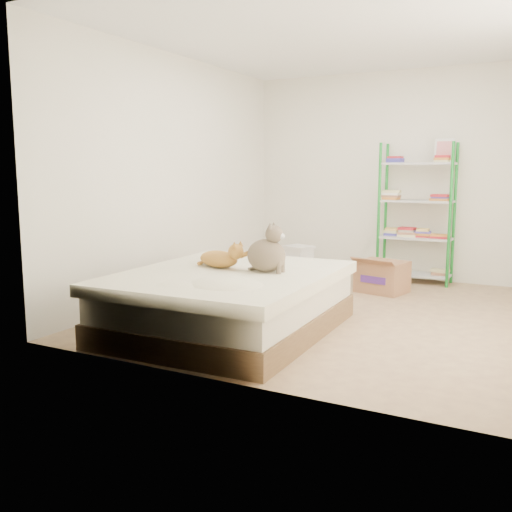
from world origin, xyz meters
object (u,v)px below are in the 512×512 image
Objects in this scene: white_bin at (299,260)px; cardboard_box at (382,276)px; bed at (229,301)px; grey_cat at (266,248)px; shelf_unit at (417,217)px; orange_cat at (219,257)px.

cardboard_box is at bearing -24.24° from white_bin.
grey_cat is (0.29, 0.13, 0.46)m from bed.
bed reaches higher than cardboard_box.
cardboard_box is (0.45, 2.03, -0.54)m from grey_cat.
white_bin is at bearing 12.63° from grey_cat.
cardboard_box is at bearing -17.49° from grey_cat.
bed is 0.56m from grey_cat.
cardboard_box is at bearing 69.55° from bed.
bed reaches higher than white_bin.
grey_cat is at bearing -89.30° from cardboard_box.
shelf_unit is 4.19× the size of white_bin.
shelf_unit is 1.61m from white_bin.
orange_cat is at bearing -111.70° from shelf_unit.
bed is 2.28m from cardboard_box.
bed is 2.79m from white_bin.
grey_cat is 0.69× the size of cardboard_box.
shelf_unit is (0.64, 2.80, 0.08)m from grey_cat.
shelf_unit is at bearing 70.82° from bed.
shelf_unit is 1.01m from cardboard_box.
grey_cat is 0.98× the size of white_bin.
grey_cat reaches higher than bed.
grey_cat reaches higher than cardboard_box.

